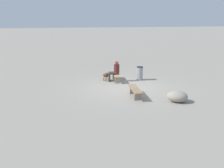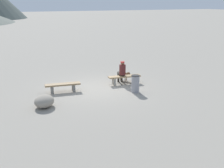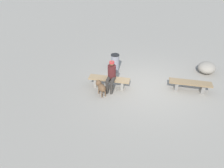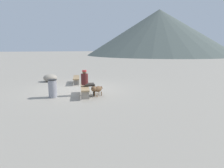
# 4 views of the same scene
# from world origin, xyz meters

# --- Properties ---
(ground) EXTENTS (210.00, 210.00, 0.06)m
(ground) POSITION_xyz_m (0.00, 0.00, -0.03)
(ground) COLOR gray
(bench_left) EXTENTS (1.71, 0.60, 0.42)m
(bench_left) POSITION_xyz_m (-1.70, 0.12, 0.30)
(bench_left) COLOR gray
(bench_left) RESTS_ON ground
(bench_right) EXTENTS (1.75, 0.61, 0.44)m
(bench_right) POSITION_xyz_m (1.61, 0.11, 0.32)
(bench_right) COLOR gray
(bench_right) RESTS_ON ground
(seated_person) EXTENTS (0.41, 0.67, 1.23)m
(seated_person) POSITION_xyz_m (1.51, 0.22, 0.70)
(seated_person) COLOR #511E1E
(seated_person) RESTS_ON ground
(dog) EXTENTS (0.51, 0.64, 0.52)m
(dog) POSITION_xyz_m (1.90, 0.62, 0.35)
(dog) COLOR brown
(dog) RESTS_ON ground
(trash_bin) EXTENTS (0.40, 0.40, 0.84)m
(trash_bin) POSITION_xyz_m (1.45, -1.35, 0.42)
(trash_bin) COLOR gray
(trash_bin) RESTS_ON ground
(boulder) EXTENTS (1.16, 1.21, 0.51)m
(boulder) POSITION_xyz_m (-2.90, -1.48, 0.25)
(boulder) COLOR gray
(boulder) RESTS_ON ground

